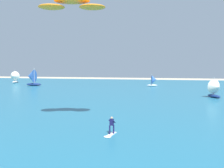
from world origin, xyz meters
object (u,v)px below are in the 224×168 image
(kite, at_px, (72,5))
(sailboat_far_right, at_px, (32,77))
(sailboat_far_left, at_px, (14,77))
(sailboat_mid_right, at_px, (216,88))
(sailboat_heeled_over, at_px, (154,81))
(kitesurfer, at_px, (111,128))

(kite, xyz_separation_m, sailboat_far_right, (-27.86, 41.37, -10.32))
(sailboat_far_right, distance_m, sailboat_far_left, 13.84)
(sailboat_far_right, bearing_deg, sailboat_far_left, 143.33)
(kite, relative_size, sailboat_mid_right, 1.84)
(sailboat_heeled_over, bearing_deg, sailboat_mid_right, -61.71)
(sailboat_heeled_over, height_order, sailboat_far_left, sailboat_far_left)
(kite, relative_size, sailboat_far_left, 1.64)
(kite, height_order, sailboat_mid_right, kite)
(kitesurfer, distance_m, sailboat_heeled_over, 49.25)
(kite, distance_m, sailboat_heeled_over, 47.96)
(sailboat_far_right, relative_size, sailboat_far_left, 1.21)
(sailboat_heeled_over, height_order, sailboat_far_right, sailboat_far_right)
(kitesurfer, bearing_deg, sailboat_mid_right, 59.68)
(sailboat_heeled_over, bearing_deg, sailboat_far_left, 175.45)
(kite, bearing_deg, sailboat_far_left, 128.13)
(sailboat_heeled_over, distance_m, sailboat_mid_right, 25.08)
(sailboat_mid_right, xyz_separation_m, sailboat_far_left, (-59.51, 25.87, 0.23))
(kitesurfer, xyz_separation_m, sailboat_heeled_over, (3.91, 49.08, 1.09))
(kitesurfer, xyz_separation_m, sailboat_far_right, (-32.63, 44.61, 1.90))
(sailboat_heeled_over, relative_size, sailboat_mid_right, 0.92)
(kitesurfer, relative_size, sailboat_mid_right, 0.50)
(kitesurfer, relative_size, sailboat_far_right, 0.37)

